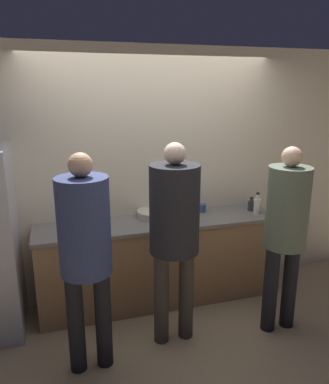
{
  "coord_description": "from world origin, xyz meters",
  "views": [
    {
      "loc": [
        -0.98,
        -3.12,
        2.17
      ],
      "look_at": [
        0.0,
        0.13,
        1.24
      ],
      "focal_mm": 35.0,
      "sensor_mm": 36.0,
      "label": 1
    }
  ],
  "objects_px": {
    "person_left": "(85,244)",
    "person_right": "(286,224)",
    "bottle_clear": "(257,205)",
    "fruit_bowl": "(154,213)",
    "bottle_amber": "(191,214)",
    "utensil_crock": "(101,214)",
    "cup_blue": "(202,208)",
    "person_center": "(174,223)",
    "bottle_dark": "(251,205)"
  },
  "relations": [
    {
      "from": "bottle_amber",
      "to": "fruit_bowl",
      "type": "bearing_deg",
      "value": 137.41
    },
    {
      "from": "utensil_crock",
      "to": "cup_blue",
      "type": "xyz_separation_m",
      "value": [
        1.09,
        -0.0,
        -0.03
      ]
    },
    {
      "from": "person_center",
      "to": "bottle_amber",
      "type": "distance_m",
      "value": 0.63
    },
    {
      "from": "person_left",
      "to": "person_center",
      "type": "distance_m",
      "value": 0.76
    },
    {
      "from": "person_left",
      "to": "person_right",
      "type": "xyz_separation_m",
      "value": [
        1.73,
        0.02,
        -0.03
      ]
    },
    {
      "from": "utensil_crock",
      "to": "cup_blue",
      "type": "relative_size",
      "value": 3.59
    },
    {
      "from": "person_left",
      "to": "cup_blue",
      "type": "bearing_deg",
      "value": 35.54
    },
    {
      "from": "person_center",
      "to": "bottle_dark",
      "type": "bearing_deg",
      "value": 31.83
    },
    {
      "from": "bottle_dark",
      "to": "bottle_clear",
      "type": "xyz_separation_m",
      "value": [
        0.01,
        -0.11,
        0.03
      ]
    },
    {
      "from": "person_right",
      "to": "bottle_dark",
      "type": "xyz_separation_m",
      "value": [
        0.13,
        0.82,
        -0.09
      ]
    },
    {
      "from": "person_center",
      "to": "fruit_bowl",
      "type": "bearing_deg",
      "value": 87.24
    },
    {
      "from": "person_center",
      "to": "utensil_crock",
      "type": "distance_m",
      "value": 0.96
    },
    {
      "from": "fruit_bowl",
      "to": "bottle_dark",
      "type": "xyz_separation_m",
      "value": [
        1.08,
        -0.1,
        0.02
      ]
    },
    {
      "from": "bottle_clear",
      "to": "cup_blue",
      "type": "distance_m",
      "value": 0.58
    },
    {
      "from": "bottle_amber",
      "to": "bottle_dark",
      "type": "xyz_separation_m",
      "value": [
        0.77,
        0.18,
        -0.04
      ]
    },
    {
      "from": "bottle_amber",
      "to": "cup_blue",
      "type": "distance_m",
      "value": 0.38
    },
    {
      "from": "person_right",
      "to": "bottle_amber",
      "type": "xyz_separation_m",
      "value": [
        -0.64,
        0.64,
        -0.05
      ]
    },
    {
      "from": "fruit_bowl",
      "to": "bottle_dark",
      "type": "distance_m",
      "value": 1.08
    },
    {
      "from": "cup_blue",
      "to": "bottle_clear",
      "type": "bearing_deg",
      "value": -22.07
    },
    {
      "from": "person_left",
      "to": "cup_blue",
      "type": "xyz_separation_m",
      "value": [
        1.33,
        0.95,
        -0.14
      ]
    },
    {
      "from": "person_right",
      "to": "fruit_bowl",
      "type": "bearing_deg",
      "value": 135.81
    },
    {
      "from": "fruit_bowl",
      "to": "person_center",
      "type": "bearing_deg",
      "value": -92.76
    },
    {
      "from": "bottle_dark",
      "to": "bottle_amber",
      "type": "bearing_deg",
      "value": -166.86
    },
    {
      "from": "person_center",
      "to": "bottle_dark",
      "type": "height_order",
      "value": "person_center"
    },
    {
      "from": "cup_blue",
      "to": "bottle_amber",
      "type": "bearing_deg",
      "value": -129.72
    },
    {
      "from": "person_left",
      "to": "utensil_crock",
      "type": "distance_m",
      "value": 0.99
    },
    {
      "from": "person_right",
      "to": "bottle_clear",
      "type": "height_order",
      "value": "person_right"
    },
    {
      "from": "fruit_bowl",
      "to": "bottle_amber",
      "type": "xyz_separation_m",
      "value": [
        0.31,
        -0.28,
        0.06
      ]
    },
    {
      "from": "bottle_amber",
      "to": "person_right",
      "type": "bearing_deg",
      "value": -44.92
    },
    {
      "from": "fruit_bowl",
      "to": "bottle_amber",
      "type": "bearing_deg",
      "value": -42.59
    },
    {
      "from": "person_right",
      "to": "bottle_clear",
      "type": "bearing_deg",
      "value": 79.21
    },
    {
      "from": "bottle_amber",
      "to": "bottle_dark",
      "type": "height_order",
      "value": "bottle_amber"
    },
    {
      "from": "person_left",
      "to": "person_right",
      "type": "bearing_deg",
      "value": 0.69
    },
    {
      "from": "person_left",
      "to": "cup_blue",
      "type": "relative_size",
      "value": 20.08
    },
    {
      "from": "person_left",
      "to": "bottle_amber",
      "type": "relative_size",
      "value": 7.16
    },
    {
      "from": "person_center",
      "to": "cup_blue",
      "type": "relative_size",
      "value": 20.32
    },
    {
      "from": "person_left",
      "to": "person_center",
      "type": "height_order",
      "value": "person_center"
    },
    {
      "from": "bottle_dark",
      "to": "bottle_clear",
      "type": "distance_m",
      "value": 0.11
    },
    {
      "from": "person_center",
      "to": "fruit_bowl",
      "type": "distance_m",
      "value": 0.81
    },
    {
      "from": "person_center",
      "to": "bottle_amber",
      "type": "xyz_separation_m",
      "value": [
        0.35,
        0.51,
        -0.11
      ]
    },
    {
      "from": "person_left",
      "to": "bottle_amber",
      "type": "xyz_separation_m",
      "value": [
        1.09,
        0.66,
        -0.09
      ]
    },
    {
      "from": "person_center",
      "to": "utensil_crock",
      "type": "bearing_deg",
      "value": 122.07
    },
    {
      "from": "bottle_clear",
      "to": "person_right",
      "type": "bearing_deg",
      "value": -100.79
    },
    {
      "from": "utensil_crock",
      "to": "bottle_dark",
      "type": "xyz_separation_m",
      "value": [
        1.62,
        -0.11,
        -0.02
      ]
    },
    {
      "from": "fruit_bowl",
      "to": "utensil_crock",
      "type": "xyz_separation_m",
      "value": [
        -0.54,
        0.01,
        0.04
      ]
    },
    {
      "from": "bottle_dark",
      "to": "cup_blue",
      "type": "xyz_separation_m",
      "value": [
        -0.53,
        0.11,
        -0.02
      ]
    },
    {
      "from": "person_right",
      "to": "bottle_clear",
      "type": "xyz_separation_m",
      "value": [
        0.14,
        0.71,
        -0.06
      ]
    },
    {
      "from": "person_right",
      "to": "bottle_amber",
      "type": "bearing_deg",
      "value": 135.08
    },
    {
      "from": "utensil_crock",
      "to": "bottle_dark",
      "type": "distance_m",
      "value": 1.63
    },
    {
      "from": "person_right",
      "to": "person_left",
      "type": "bearing_deg",
      "value": -179.31
    }
  ]
}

